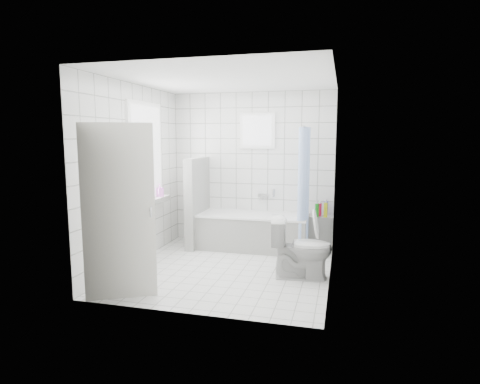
# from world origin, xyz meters

# --- Properties ---
(ground) EXTENTS (3.00, 3.00, 0.00)m
(ground) POSITION_xyz_m (0.00, 0.00, 0.00)
(ground) COLOR white
(ground) RESTS_ON ground
(ceiling) EXTENTS (3.00, 3.00, 0.00)m
(ceiling) POSITION_xyz_m (0.00, 0.00, 2.60)
(ceiling) COLOR white
(ceiling) RESTS_ON ground
(wall_back) EXTENTS (2.80, 0.02, 2.60)m
(wall_back) POSITION_xyz_m (0.00, 1.50, 1.30)
(wall_back) COLOR white
(wall_back) RESTS_ON ground
(wall_front) EXTENTS (2.80, 0.02, 2.60)m
(wall_front) POSITION_xyz_m (0.00, -1.50, 1.30)
(wall_front) COLOR white
(wall_front) RESTS_ON ground
(wall_left) EXTENTS (0.02, 3.00, 2.60)m
(wall_left) POSITION_xyz_m (-1.40, 0.00, 1.30)
(wall_left) COLOR white
(wall_left) RESTS_ON ground
(wall_right) EXTENTS (0.02, 3.00, 2.60)m
(wall_right) POSITION_xyz_m (1.40, 0.00, 1.30)
(wall_right) COLOR white
(wall_right) RESTS_ON ground
(window_left) EXTENTS (0.01, 0.90, 1.40)m
(window_left) POSITION_xyz_m (-1.35, 0.30, 1.60)
(window_left) COLOR white
(window_left) RESTS_ON wall_left
(window_back) EXTENTS (0.50, 0.01, 0.50)m
(window_back) POSITION_xyz_m (0.10, 1.46, 1.95)
(window_back) COLOR white
(window_back) RESTS_ON wall_back
(window_sill) EXTENTS (0.18, 1.02, 0.08)m
(window_sill) POSITION_xyz_m (-1.31, 0.30, 0.86)
(window_sill) COLOR white
(window_sill) RESTS_ON wall_left
(door) EXTENTS (0.73, 0.41, 2.00)m
(door) POSITION_xyz_m (-0.90, -1.29, 1.00)
(door) COLOR silver
(door) RESTS_ON ground
(bathtub) EXTENTS (1.79, 0.77, 0.58)m
(bathtub) POSITION_xyz_m (0.11, 1.12, 0.29)
(bathtub) COLOR white
(bathtub) RESTS_ON ground
(partition_wall) EXTENTS (0.15, 0.85, 1.50)m
(partition_wall) POSITION_xyz_m (-0.85, 1.07, 0.75)
(partition_wall) COLOR white
(partition_wall) RESTS_ON ground
(tiled_ledge) EXTENTS (0.40, 0.24, 0.55)m
(tiled_ledge) POSITION_xyz_m (1.20, 1.38, 0.28)
(tiled_ledge) COLOR white
(tiled_ledge) RESTS_ON ground
(toilet) EXTENTS (0.85, 0.57, 0.81)m
(toilet) POSITION_xyz_m (1.03, -0.10, 0.40)
(toilet) COLOR silver
(toilet) RESTS_ON ground
(curtain_rod) EXTENTS (0.02, 0.80, 0.02)m
(curtain_rod) POSITION_xyz_m (0.95, 1.10, 2.00)
(curtain_rod) COLOR silver
(curtain_rod) RESTS_ON wall_back
(shower_curtain) EXTENTS (0.14, 0.48, 1.78)m
(shower_curtain) POSITION_xyz_m (0.95, 0.97, 1.10)
(shower_curtain) COLOR #4B7ADE
(shower_curtain) RESTS_ON curtain_rod
(tub_faucet) EXTENTS (0.18, 0.06, 0.06)m
(tub_faucet) POSITION_xyz_m (0.21, 1.46, 0.85)
(tub_faucet) COLOR silver
(tub_faucet) RESTS_ON wall_back
(sill_bottles) EXTENTS (0.16, 0.57, 0.21)m
(sill_bottles) POSITION_xyz_m (-1.30, 0.31, 0.99)
(sill_bottles) COLOR #32A8E2
(sill_bottles) RESTS_ON window_sill
(ledge_bottles) EXTENTS (0.20, 0.18, 0.25)m
(ledge_bottles) POSITION_xyz_m (1.22, 1.35, 0.66)
(ledge_bottles) COLOR yellow
(ledge_bottles) RESTS_ON tiled_ledge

